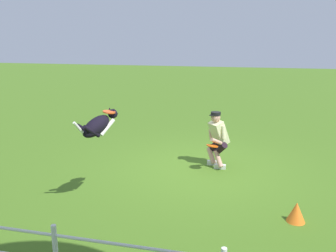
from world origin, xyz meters
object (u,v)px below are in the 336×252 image
person (217,138)px  dog (98,125)px  frisbee_flying (109,112)px  training_cone (296,212)px  frisbee_held (212,146)px

person → dog: size_ratio=1.37×
person → frisbee_flying: bearing=10.3°
dog → frisbee_flying: 0.31m
person → training_cone: 2.77m
frisbee_flying → frisbee_held: bearing=-132.2°
frisbee_flying → frisbee_held: 2.61m
dog → frisbee_flying: dog is taller
frisbee_flying → training_cone: bearing=178.4°
person → frisbee_flying: (1.68, 2.16, 0.94)m
person → dog: 3.06m
frisbee_held → training_cone: 2.49m
frisbee_flying → dog: bearing=60.1°
frisbee_held → frisbee_flying: bearing=47.8°
person → dog: dog is taller
person → training_cone: (-1.53, 2.24, -0.53)m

